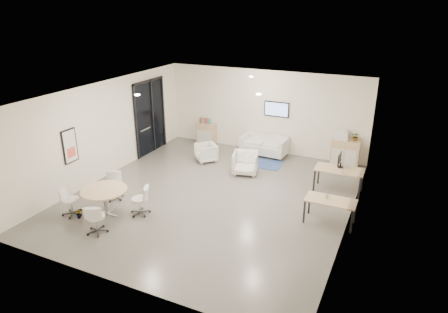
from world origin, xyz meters
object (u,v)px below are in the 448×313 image
at_px(sideboard_right, 345,153).
at_px(armchair_left, 206,152).
at_px(armchair_right, 245,162).
at_px(desk_front, 331,202).
at_px(desk_rear, 339,171).
at_px(sideboard_left, 206,133).
at_px(loveseat, 265,146).
at_px(round_table, 104,192).

relative_size(sideboard_right, armchair_left, 1.34).
relative_size(armchair_right, desk_front, 0.64).
bearing_deg(desk_rear, armchair_right, 176.83).
xyz_separation_m(sideboard_left, desk_rear, (5.84, -2.31, 0.25)).
height_order(sideboard_left, armchair_right, sideboard_left).
bearing_deg(desk_rear, loveseat, 144.67).
bearing_deg(sideboard_right, desk_rear, -85.73).
relative_size(loveseat, armchair_left, 2.42).
distance_m(sideboard_right, round_table, 8.48).
relative_size(armchair_right, desk_rear, 0.57).
distance_m(armchair_left, armchair_right, 1.83).
bearing_deg(desk_front, loveseat, 128.54).
bearing_deg(sideboard_right, armchair_left, -159.86).
bearing_deg(loveseat, desk_front, -48.25).
height_order(loveseat, armchair_right, armchair_right).
relative_size(sideboard_right, desk_front, 0.75).
bearing_deg(desk_front, sideboard_left, 143.81).
relative_size(sideboard_right, loveseat, 0.55).
height_order(armchair_right, desk_front, armchair_right).
bearing_deg(desk_front, armchair_right, 147.12).
bearing_deg(desk_rear, desk_front, -87.89).
relative_size(loveseat, desk_rear, 1.20).
height_order(armchair_left, armchair_right, armchair_right).
relative_size(sideboard_left, sideboard_right, 0.88).
xyz_separation_m(sideboard_right, desk_rear, (0.17, -2.28, 0.19)).
bearing_deg(sideboard_right, round_table, -129.82).
xyz_separation_m(loveseat, armchair_left, (-1.75, -1.57, 0.01)).
bearing_deg(armchair_right, sideboard_right, 20.84).
distance_m(loveseat, armchair_left, 2.35).
height_order(sideboard_right, armchair_left, sideboard_right).
distance_m(armchair_right, desk_front, 3.94).
distance_m(sideboard_left, desk_front, 7.41).
height_order(sideboard_right, armchair_right, sideboard_right).
height_order(sideboard_left, armchair_left, sideboard_left).
xyz_separation_m(desk_front, round_table, (-5.74, -2.17, 0.07)).
relative_size(sideboard_right, round_table, 0.78).
height_order(sideboard_left, round_table, sideboard_left).
bearing_deg(sideboard_right, desk_front, -85.89).
relative_size(armchair_left, desk_rear, 0.49).
xyz_separation_m(loveseat, desk_front, (3.32, -4.16, 0.26)).
xyz_separation_m(sideboard_right, desk_front, (0.31, -4.34, 0.13)).
bearing_deg(desk_rear, round_table, -144.73).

